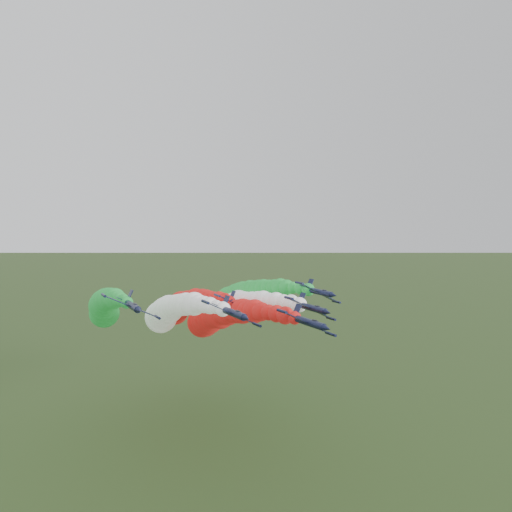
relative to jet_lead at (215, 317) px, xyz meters
The scene contains 6 objects.
jet_lead is the anchor object (origin of this frame).
jet_inner_left 12.51m from the jet_lead, 143.05° to the left, with size 15.75×76.22×19.29m.
jet_inner_right 12.07m from the jet_lead, 53.77° to the left, with size 15.67×76.14×19.21m.
jet_outer_left 30.41m from the jet_lead, 142.28° to the left, with size 15.59×76.06×19.13m.
jet_outer_right 24.33m from the jet_lead, 51.75° to the left, with size 15.40×75.88×18.94m.
jet_trail 29.11m from the jet_lead, 88.59° to the left, with size 15.85×76.32×19.38m.
Camera 1 is at (-39.99, -77.42, 57.91)m, focal length 35.00 mm.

